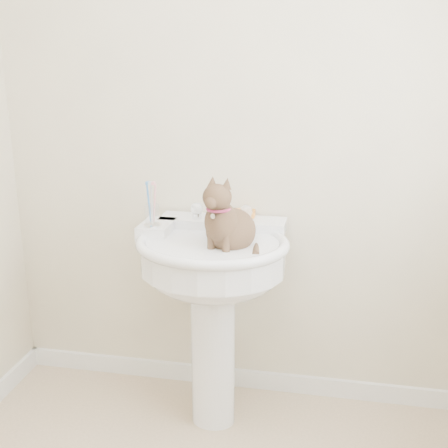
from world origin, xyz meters
The scene contains 7 objects.
wall_back centered at (0.00, 1.10, 1.25)m, with size 2.20×0.00×2.50m, color beige, non-canonical shape.
baseboard_back centered at (0.00, 1.09, 0.04)m, with size 2.20×0.02×0.09m, color white.
pedestal_sink centered at (-0.07, 0.81, 0.69)m, with size 0.64×0.62×0.88m.
faucet centered at (-0.07, 0.96, 0.92)m, with size 0.28×0.12×0.14m.
soap_bar centered at (0.02, 1.06, 0.89)m, with size 0.09×0.06×0.03m, color orange.
toothbrush_cup centered at (-0.33, 0.83, 0.93)m, with size 0.07×0.07×0.18m.
cat centered at (0.00, 0.78, 0.92)m, with size 0.22×0.27×0.40m.
Camera 1 is at (0.39, -1.29, 1.55)m, focal length 45.00 mm.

